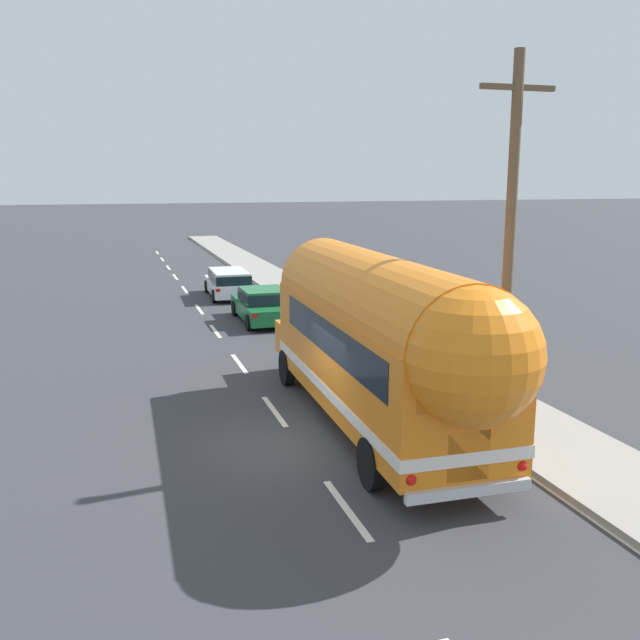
% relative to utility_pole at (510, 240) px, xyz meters
% --- Properties ---
extents(ground_plane, '(300.00, 300.00, 0.00)m').
position_rel_utility_pole_xyz_m(ground_plane, '(-4.83, 0.40, -4.42)').
color(ground_plane, '#38383D').
extents(lane_markings, '(4.08, 80.00, 0.01)m').
position_rel_utility_pole_xyz_m(lane_markings, '(-2.05, 13.15, -4.42)').
color(lane_markings, silver).
rests_on(lane_markings, ground).
extents(sidewalk_slab, '(2.71, 90.00, 0.15)m').
position_rel_utility_pole_xyz_m(sidewalk_slab, '(0.47, 10.40, -4.35)').
color(sidewalk_slab, gray).
rests_on(sidewalk_slab, ground).
extents(utility_pole, '(1.80, 0.24, 8.50)m').
position_rel_utility_pole_xyz_m(utility_pole, '(0.00, 0.00, 0.00)').
color(utility_pole, brown).
rests_on(utility_pole, ground).
extents(painted_bus, '(2.78, 11.59, 4.12)m').
position_rel_utility_pole_xyz_m(painted_bus, '(-2.88, 0.35, -2.12)').
color(painted_bus, orange).
rests_on(painted_bus, ground).
extents(car_lead, '(2.02, 4.53, 1.37)m').
position_rel_utility_pole_xyz_m(car_lead, '(-2.65, 13.70, -3.68)').
color(car_lead, '#196633').
rests_on(car_lead, ground).
extents(car_second, '(2.04, 4.58, 1.37)m').
position_rel_utility_pole_xyz_m(car_second, '(-3.01, 19.96, -3.63)').
color(car_second, white).
rests_on(car_second, ground).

